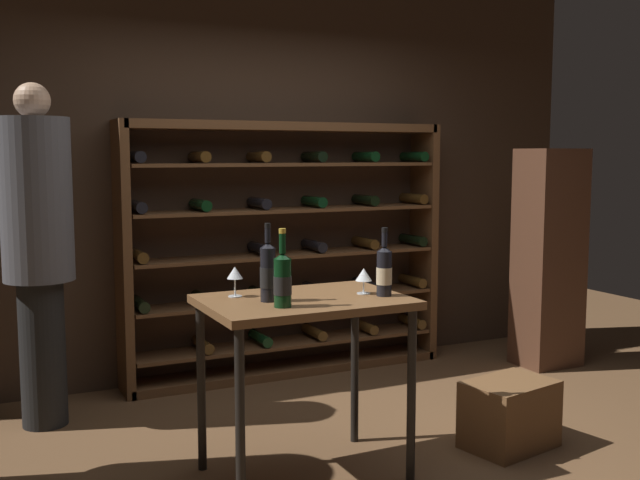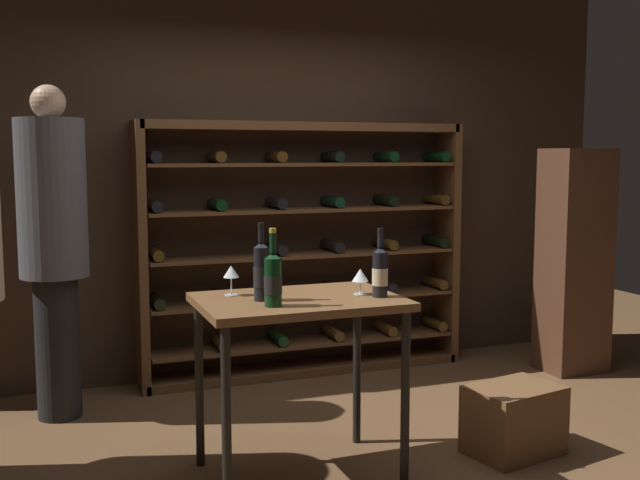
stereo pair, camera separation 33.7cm
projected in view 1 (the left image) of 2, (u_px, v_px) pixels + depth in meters
ground_plane at (369, 456)px, 4.01m from camera, size 9.65×9.65×0.00m
back_wall at (247, 172)px, 5.48m from camera, size 5.59×0.10×2.93m
wine_rack at (289, 250)px, 5.45m from camera, size 2.40×0.32×1.82m
tasting_table at (304, 320)px, 3.69m from camera, size 0.98×0.68×0.90m
person_guest_khaki at (38, 238)px, 4.36m from camera, size 0.40×0.40×2.00m
wine_crate at (509, 414)px, 4.12m from camera, size 0.54×0.43×0.37m
display_cabinet at (549, 258)px, 5.69m from camera, size 0.44×0.36×1.64m
wine_bottle_amber_reserve at (268, 272)px, 3.58m from camera, size 0.08×0.08×0.37m
wine_bottle_green_slim at (283, 279)px, 3.44m from camera, size 0.08×0.08×0.36m
wine_bottle_gold_foil at (384, 271)px, 3.72m from camera, size 0.08×0.08×0.34m
wine_glass_stemmed_right at (364, 276)px, 3.78m from camera, size 0.08×0.08×0.13m
wine_glass_stemmed_center at (235, 274)px, 3.70m from camera, size 0.08×0.08×0.15m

